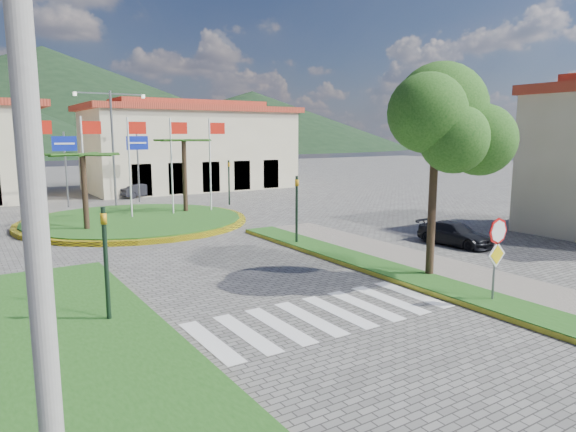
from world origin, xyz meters
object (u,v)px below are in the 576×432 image
utility_pole (32,180)px  car_side_right (455,234)px  deciduous_tree (436,131)px  car_dark_b (140,190)px  roundabout_island (135,220)px  stop_sign (497,246)px

utility_pole → car_side_right: (18.21, 8.16, -3.98)m
deciduous_tree → car_dark_b: 29.37m
car_dark_b → car_side_right: size_ratio=0.96×
roundabout_island → car_side_right: roundabout_island is taller
roundabout_island → utility_pole: 23.64m
deciduous_tree → car_dark_b: bearing=93.1°
stop_sign → deciduous_tree: bearing=78.8°
utility_pole → car_dark_b: size_ratio=2.61×
stop_sign → roundabout_island: bearing=103.7°
roundabout_island → stop_sign: (4.90, -20.04, 1.62)m
stop_sign → car_side_right: size_ratio=0.73×
deciduous_tree → roundabout_island: bearing=107.9°
stop_sign → utility_pole: 12.84m
roundabout_island → car_side_right: size_ratio=3.52×
roundabout_island → car_side_right: bearing=-52.3°
deciduous_tree → car_side_right: (5.21, 3.16, -4.65)m
deciduous_tree → car_side_right: deciduous_tree is taller
car_dark_b → car_side_right: car_dark_b is taller
roundabout_island → utility_pole: bearing=-108.8°
car_dark_b → deciduous_tree: bearing=163.8°
deciduous_tree → car_side_right: size_ratio=1.89×
stop_sign → car_dark_b: bearing=91.8°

